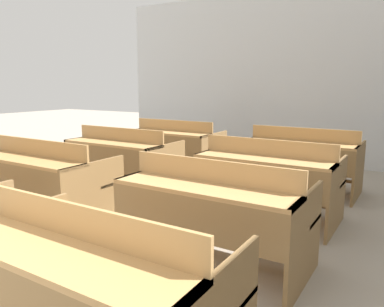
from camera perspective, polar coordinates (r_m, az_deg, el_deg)
wall_back at (r=6.80m, az=14.32°, el=11.20°), size 6.61×0.06×2.96m
bench_front_right at (r=1.92m, az=-15.40°, el=-18.23°), size 1.34×0.77×0.83m
bench_second_left at (r=4.02m, az=-21.60°, el=-3.34°), size 1.34×0.77×0.83m
bench_second_right at (r=2.79m, az=3.43°, el=-8.55°), size 1.34×0.77×0.83m
bench_third_left at (r=4.82m, az=-10.58°, el=-0.58°), size 1.34×0.77×0.83m
bench_third_right at (r=3.83m, az=11.50°, el=-3.45°), size 1.34×0.77×0.83m
bench_back_left at (r=5.74m, az=-2.60°, el=1.34°), size 1.34×0.77×0.83m
bench_back_right at (r=4.93m, az=16.52°, el=-0.59°), size 1.34×0.77×0.83m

